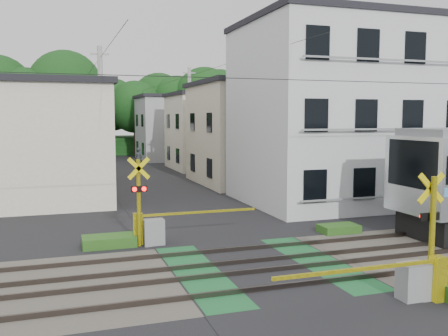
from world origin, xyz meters
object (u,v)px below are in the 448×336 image
object	(u,v)px
crossing_signal_near	(418,271)
crossing_signal_far	(151,225)
pedestrian	(138,158)
apartment_block	(342,113)

from	to	relation	value
crossing_signal_near	crossing_signal_far	distance (m)	8.95
crossing_signal_far	pedestrian	world-z (taller)	crossing_signal_far
crossing_signal_far	apartment_block	bearing A→B (deg)	27.78
crossing_signal_near	pedestrian	bearing A→B (deg)	92.66
crossing_signal_near	crossing_signal_far	xyz separation A→B (m)	(-5.17, 7.31, 0.00)
crossing_signal_far	pedestrian	distance (m)	26.39
apartment_block	pedestrian	world-z (taller)	apartment_block
crossing_signal_far	pedestrian	bearing A→B (deg)	82.12
crossing_signal_near	pedestrian	world-z (taller)	crossing_signal_near
pedestrian	crossing_signal_far	bearing A→B (deg)	71.73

